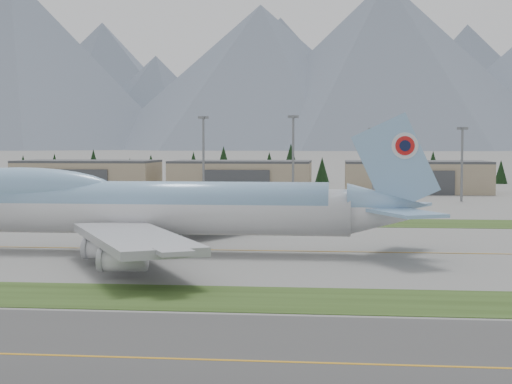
# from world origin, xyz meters

# --- Properties ---
(ground) EXTENTS (7000.00, 7000.00, 0.00)m
(ground) POSITION_xyz_m (0.00, 0.00, 0.00)
(ground) COLOR #60605E
(ground) RESTS_ON ground
(grass_strip_near) EXTENTS (400.00, 14.00, 0.08)m
(grass_strip_near) POSITION_xyz_m (0.00, -38.00, 0.00)
(grass_strip_near) COLOR #2A4016
(grass_strip_near) RESTS_ON ground
(grass_strip_far) EXTENTS (400.00, 18.00, 0.08)m
(grass_strip_far) POSITION_xyz_m (0.00, 45.00, 0.00)
(grass_strip_far) COLOR #2A4016
(grass_strip_far) RESTS_ON ground
(asphalt_taxiway) EXTENTS (400.00, 32.00, 0.04)m
(asphalt_taxiway) POSITION_xyz_m (0.00, -62.00, 0.00)
(asphalt_taxiway) COLOR #343434
(asphalt_taxiway) RESTS_ON ground
(taxiway_line_main) EXTENTS (400.00, 0.40, 0.02)m
(taxiway_line_main) POSITION_xyz_m (0.00, 0.00, 0.00)
(taxiway_line_main) COLOR #C78817
(taxiway_line_main) RESTS_ON ground
(taxiway_line_near) EXTENTS (400.00, 0.40, 0.02)m
(taxiway_line_near) POSITION_xyz_m (0.00, -62.00, 0.00)
(taxiway_line_near) COLOR #C78817
(taxiway_line_near) RESTS_ON ground
(boeing_747_freighter) EXTENTS (80.15, 69.90, 21.32)m
(boeing_747_freighter) POSITION_xyz_m (-11.21, -3.18, 7.03)
(boeing_747_freighter) COLOR silver
(boeing_747_freighter) RESTS_ON ground
(hangar_left) EXTENTS (48.00, 26.60, 10.80)m
(hangar_left) POSITION_xyz_m (-70.00, 149.90, 5.39)
(hangar_left) COLOR gray
(hangar_left) RESTS_ON ground
(hangar_center) EXTENTS (48.00, 26.60, 10.80)m
(hangar_center) POSITION_xyz_m (-15.00, 149.90, 5.39)
(hangar_center) COLOR gray
(hangar_center) RESTS_ON ground
(hangar_right) EXTENTS (48.00, 26.60, 10.80)m
(hangar_right) POSITION_xyz_m (45.00, 149.90, 5.39)
(hangar_right) COLOR gray
(hangar_right) RESTS_ON ground
(floodlight_masts) EXTENTS (79.35, 8.68, 24.97)m
(floodlight_masts) POSITION_xyz_m (15.39, 110.74, 16.18)
(floodlight_masts) COLOR slate
(floodlight_masts) RESTS_ON ground
(service_vehicle_a) EXTENTS (1.72, 3.77, 1.25)m
(service_vehicle_a) POSITION_xyz_m (-27.25, 125.94, 0.00)
(service_vehicle_a) COLOR silver
(service_vehicle_a) RESTS_ON ground
(service_vehicle_b) EXTENTS (3.28, 1.54, 1.04)m
(service_vehicle_b) POSITION_xyz_m (29.42, 130.58, 0.00)
(service_vehicle_b) COLOR gold
(service_vehicle_b) RESTS_ON ground
(conifer_belt) EXTENTS (274.69, 15.73, 16.97)m
(conifer_belt) POSITION_xyz_m (-11.58, 211.71, 6.96)
(conifer_belt) COLOR black
(conifer_belt) RESTS_ON ground
(mountain_ridge_front) EXTENTS (4285.27, 1137.02, 526.50)m
(mountain_ridge_front) POSITION_xyz_m (-29.73, 2142.65, 230.16)
(mountain_ridge_front) COLOR slate
(mountain_ridge_front) RESTS_ON ground
(mountain_ridge_rear) EXTENTS (4398.29, 995.93, 497.96)m
(mountain_ridge_rear) POSITION_xyz_m (111.28, 2900.00, 243.24)
(mountain_ridge_rear) COLOR slate
(mountain_ridge_rear) RESTS_ON ground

